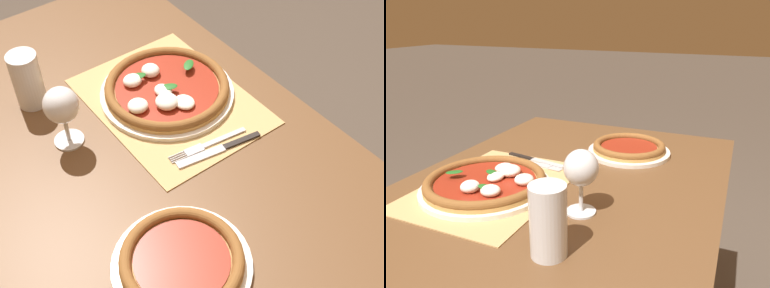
% 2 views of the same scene
% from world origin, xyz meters
% --- Properties ---
extents(dining_table, '(1.28, 0.84, 0.74)m').
position_xyz_m(dining_table, '(0.00, 0.00, 0.63)').
color(dining_table, brown).
rests_on(dining_table, ground).
extents(paper_placemat, '(0.46, 0.35, 0.00)m').
position_xyz_m(paper_placemat, '(0.04, -0.15, 0.74)').
color(paper_placemat, tan).
rests_on(paper_placemat, dining_table).
extents(pizza_near, '(0.34, 0.34, 0.05)m').
position_xyz_m(pizza_near, '(0.07, -0.16, 0.76)').
color(pizza_near, silver).
rests_on(pizza_near, paper_placemat).
extents(pizza_far, '(0.27, 0.27, 0.04)m').
position_xyz_m(pizza_far, '(-0.35, 0.10, 0.76)').
color(pizza_far, silver).
rests_on(pizza_far, dining_table).
extents(wine_glass, '(0.08, 0.08, 0.16)m').
position_xyz_m(wine_glass, '(0.08, 0.11, 0.85)').
color(wine_glass, silver).
rests_on(wine_glass, dining_table).
extents(pint_glass, '(0.07, 0.07, 0.15)m').
position_xyz_m(pint_glass, '(0.25, 0.12, 0.81)').
color(pint_glass, silver).
rests_on(pint_glass, dining_table).
extents(fork, '(0.04, 0.20, 0.00)m').
position_xyz_m(fork, '(-0.13, -0.13, 0.75)').
color(fork, '#B7B7BC').
rests_on(fork, paper_placemat).
extents(knife, '(0.05, 0.21, 0.01)m').
position_xyz_m(knife, '(-0.16, -0.14, 0.75)').
color(knife, black).
rests_on(knife, paper_placemat).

